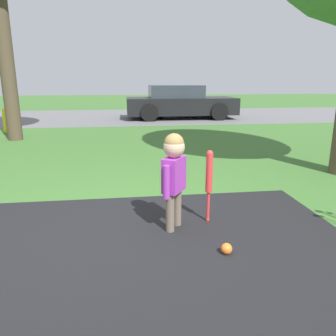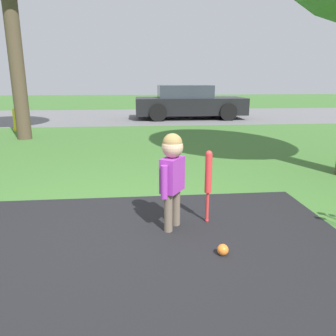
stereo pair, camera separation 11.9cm
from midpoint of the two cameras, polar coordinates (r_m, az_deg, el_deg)
ground_plane at (r=3.06m, az=-6.84°, el=-11.52°), size 60.00×60.00×0.00m
street_strip at (r=13.16m, az=-6.09°, el=9.00°), size 40.00×6.00×0.01m
child at (r=2.97m, az=1.91°, el=-0.05°), size 0.25×0.32×0.91m
baseball_bat at (r=3.17m, az=8.11°, el=-1.49°), size 0.07×0.07×0.73m
sports_ball at (r=2.75m, az=10.78°, el=-13.82°), size 0.09×0.09×0.09m
fire_hydrant at (r=9.90m, az=-24.56°, el=7.64°), size 0.24×0.22×0.65m
parked_car at (r=12.26m, az=3.88°, el=11.28°), size 3.96×1.89×1.20m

